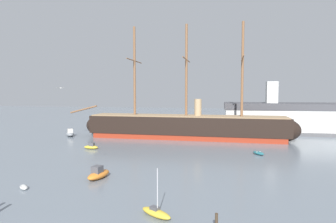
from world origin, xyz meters
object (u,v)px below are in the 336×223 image
object	(u,v)px
dinghy_foreground_left	(24,187)
seagull_in_flight	(60,88)
tall_ship	(186,126)
dockside_warehouse_right	(294,118)
motorboat_near_centre	(98,174)
sailboat_foreground_right	(156,212)
motorboat_far_left	(70,134)
dinghy_alongside_stern	(258,153)
motorboat_alongside_bow	(91,147)

from	to	relation	value
dinghy_foreground_left	seagull_in_flight	world-z (taller)	seagull_in_flight
tall_ship	dockside_warehouse_right	size ratio (longest dim) A/B	1.35
motorboat_near_centre	seagull_in_flight	world-z (taller)	seagull_in_flight
sailboat_foreground_right	motorboat_far_left	xyz separation A→B (m)	(-34.46, 44.77, 0.31)
dinghy_alongside_stern	dockside_warehouse_right	bearing A→B (deg)	67.41
sailboat_foreground_right	tall_ship	bearing A→B (deg)	93.53
motorboat_alongside_bow	tall_ship	bearing A→B (deg)	43.74
motorboat_near_centre	motorboat_alongside_bow	bearing A→B (deg)	118.34
motorboat_near_centre	motorboat_far_left	size ratio (longest dim) A/B	0.90
tall_ship	dinghy_alongside_stern	bearing A→B (deg)	-45.88
sailboat_foreground_right	motorboat_near_centre	size ratio (longest dim) A/B	1.03
motorboat_near_centre	seagull_in_flight	bearing A→B (deg)	-139.58
motorboat_alongside_bow	motorboat_near_centre	bearing A→B (deg)	-61.66
dinghy_alongside_stern	seagull_in_flight	bearing A→B (deg)	-140.10
motorboat_alongside_bow	seagull_in_flight	distance (m)	26.00
tall_ship	motorboat_near_centre	world-z (taller)	tall_ship
tall_ship	dinghy_foreground_left	xyz separation A→B (m)	(-14.97, -41.99, -2.95)
dinghy_foreground_left	motorboat_alongside_bow	size ratio (longest dim) A/B	0.61
motorboat_alongside_bow	dinghy_alongside_stern	xyz separation A→B (m)	(33.96, 0.74, -0.14)
motorboat_alongside_bow	motorboat_far_left	size ratio (longest dim) A/B	0.63
dinghy_alongside_stern	dinghy_foreground_left	bearing A→B (deg)	-140.48
dinghy_alongside_stern	motorboat_far_left	bearing A→B (deg)	162.87
tall_ship	dockside_warehouse_right	xyz separation A→B (m)	(30.44, 18.29, 1.18)
motorboat_far_left	seagull_in_flight	xyz separation A→B (m)	(20.29, -37.46, 11.76)
motorboat_alongside_bow	dockside_warehouse_right	world-z (taller)	dockside_warehouse_right
motorboat_alongside_bow	motorboat_far_left	bearing A→B (deg)	131.45
dinghy_alongside_stern	seagull_in_flight	world-z (taller)	seagull_in_flight
motorboat_alongside_bow	seagull_in_flight	size ratio (longest dim) A/B	2.68
dinghy_alongside_stern	motorboat_alongside_bow	bearing A→B (deg)	-178.75
sailboat_foreground_right	motorboat_near_centre	bearing A→B (deg)	135.68
motorboat_near_centre	motorboat_alongside_bow	xyz separation A→B (m)	(-10.26, 19.02, -0.18)
dinghy_alongside_stern	seagull_in_flight	size ratio (longest dim) A/B	2.39
seagull_in_flight	motorboat_near_centre	bearing A→B (deg)	40.42
tall_ship	sailboat_foreground_right	xyz separation A→B (m)	(2.88, -46.59, -2.77)
dockside_warehouse_right	motorboat_far_left	bearing A→B (deg)	-162.03
sailboat_foreground_right	dinghy_alongside_stern	xyz separation A→B (m)	(13.10, 30.12, -0.08)
dinghy_foreground_left	motorboat_near_centre	xyz separation A→B (m)	(7.24, 5.76, 0.41)
motorboat_near_centre	motorboat_alongside_bow	world-z (taller)	motorboat_near_centre
motorboat_near_centre	dockside_warehouse_right	world-z (taller)	dockside_warehouse_right
motorboat_far_left	dockside_warehouse_right	size ratio (longest dim) A/B	0.11
motorboat_near_centre	motorboat_far_left	xyz separation A→B (m)	(-23.86, 34.42, 0.07)
dinghy_foreground_left	sailboat_foreground_right	distance (m)	18.43
dinghy_foreground_left	tall_ship	bearing A→B (deg)	70.39
sailboat_foreground_right	motorboat_alongside_bow	size ratio (longest dim) A/B	1.48
dinghy_foreground_left	motorboat_far_left	world-z (taller)	motorboat_far_left
dinghy_alongside_stern	dockside_warehouse_right	world-z (taller)	dockside_warehouse_right
tall_ship	motorboat_alongside_bow	bearing A→B (deg)	-136.26
sailboat_foreground_right	seagull_in_flight	distance (m)	20.00
sailboat_foreground_right	dinghy_foreground_left	bearing A→B (deg)	165.55
tall_ship	dockside_warehouse_right	world-z (taller)	tall_ship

